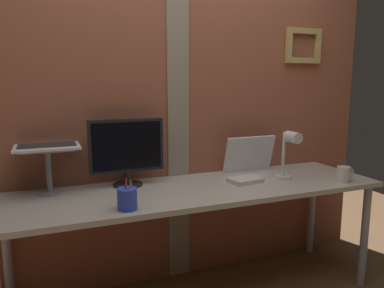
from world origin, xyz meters
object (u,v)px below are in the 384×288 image
laptop (46,136)px  coffee_mug (344,174)px  pen_cup (127,199)px  monitor (127,149)px  desk_lamp (289,150)px  whiteboard_panel (249,154)px

laptop → coffee_mug: 1.83m
pen_cup → monitor: bearing=77.7°
desk_lamp → coffee_mug: desk_lamp is taller
coffee_mug → pen_cup: bearing=-180.0°
laptop → whiteboard_panel: (1.32, -0.04, -0.19)m
pen_cup → desk_lamp: bearing=8.8°
monitor → whiteboard_panel: size_ratio=1.20×
pen_cup → coffee_mug: size_ratio=1.31×
monitor → laptop: (-0.45, 0.08, 0.09)m
monitor → laptop: laptop is taller
desk_lamp → coffee_mug: 0.38m
whiteboard_panel → coffee_mug: 0.63m
whiteboard_panel → coffee_mug: size_ratio=3.02×
desk_lamp → coffee_mug: bearing=-28.9°
whiteboard_panel → desk_lamp: 0.32m
whiteboard_panel → coffee_mug: whiteboard_panel is taller
monitor → whiteboard_panel: 0.88m
monitor → pen_cup: (-0.09, -0.42, -0.18)m
coffee_mug → laptop: bearing=163.8°
laptop → desk_lamp: (1.43, -0.34, -0.12)m
whiteboard_panel → laptop: bearing=178.1°
monitor → whiteboard_panel: (0.87, 0.04, -0.10)m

